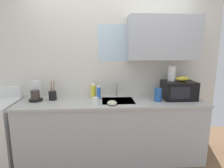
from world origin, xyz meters
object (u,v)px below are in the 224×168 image
at_px(microwave, 179,90).
at_px(banana_bunch, 183,79).
at_px(dish_soap_bottle_blue, 99,92).
at_px(cereal_canister, 158,95).
at_px(paper_towel_roll, 172,73).
at_px(utensil_crock, 53,95).
at_px(dish_soap_bottle_yellow, 93,91).
at_px(coffee_maker, 36,93).
at_px(small_bowl, 112,103).
at_px(mug_white, 96,101).

bearing_deg(microwave, banana_bunch, 1.77).
xyz_separation_m(banana_bunch, dish_soap_bottle_blue, (-1.24, 0.09, -0.20)).
bearing_deg(microwave, cereal_canister, -163.83).
xyz_separation_m(paper_towel_roll, utensil_crock, (-1.76, 0.02, -0.31)).
relative_size(paper_towel_roll, cereal_canister, 1.16).
bearing_deg(dish_soap_bottle_yellow, banana_bunch, -7.25).
relative_size(microwave, paper_towel_roll, 2.09).
distance_m(coffee_maker, utensil_crock, 0.23).
relative_size(dish_soap_bottle_blue, dish_soap_bottle_yellow, 0.93).
height_order(dish_soap_bottle_yellow, utensil_crock, utensil_crock).
xyz_separation_m(dish_soap_bottle_yellow, small_bowl, (0.26, -0.42, -0.08)).
height_order(microwave, utensil_crock, utensil_crock).
xyz_separation_m(banana_bunch, dish_soap_bottle_yellow, (-1.32, 0.17, -0.20)).
bearing_deg(dish_soap_bottle_blue, paper_towel_roll, -2.12).
height_order(dish_soap_bottle_yellow, cereal_canister, dish_soap_bottle_yellow).
bearing_deg(mug_white, utensil_crock, 157.63).
xyz_separation_m(coffee_maker, dish_soap_bottle_yellow, (0.82, 0.11, 0.00)).
relative_size(banana_bunch, mug_white, 2.11).
xyz_separation_m(microwave, cereal_canister, (-0.34, -0.10, -0.04)).
bearing_deg(coffee_maker, utensil_crock, 2.87).
bearing_deg(microwave, dish_soap_bottle_yellow, 172.39).
relative_size(coffee_maker, dish_soap_bottle_blue, 1.30).
bearing_deg(utensil_crock, paper_towel_roll, -0.65).
bearing_deg(dish_soap_bottle_yellow, small_bowl, -58.05).
xyz_separation_m(cereal_canister, mug_white, (-0.89, -0.09, -0.05)).
relative_size(paper_towel_roll, utensil_crock, 0.77).
height_order(dish_soap_bottle_blue, small_bowl, dish_soap_bottle_blue).
distance_m(dish_soap_bottle_yellow, mug_white, 0.36).
bearing_deg(small_bowl, utensil_crock, 159.41).
relative_size(dish_soap_bottle_yellow, utensil_crock, 0.80).
height_order(coffee_maker, utensil_crock, utensil_crock).
bearing_deg(small_bowl, cereal_canister, 12.69).
distance_m(coffee_maker, cereal_canister, 1.75).
height_order(banana_bunch, mug_white, banana_bunch).
bearing_deg(mug_white, cereal_canister, 5.80).
bearing_deg(dish_soap_bottle_blue, cereal_canister, -12.66).
bearing_deg(banana_bunch, coffee_maker, 178.44).
distance_m(banana_bunch, small_bowl, 1.12).
distance_m(coffee_maker, dish_soap_bottle_blue, 0.90).
bearing_deg(utensil_crock, dish_soap_bottle_blue, 1.73).
distance_m(microwave, small_bowl, 1.04).
height_order(dish_soap_bottle_yellow, mug_white, dish_soap_bottle_yellow).
bearing_deg(cereal_canister, paper_towel_roll, 32.01).
bearing_deg(dish_soap_bottle_yellow, utensil_crock, -170.62).
bearing_deg(microwave, paper_towel_roll, 152.62).
bearing_deg(cereal_canister, banana_bunch, 14.38).
distance_m(microwave, mug_white, 1.24).
xyz_separation_m(microwave, utensil_crock, (-1.86, 0.07, -0.06)).
bearing_deg(utensil_crock, cereal_canister, -6.39).
xyz_separation_m(microwave, small_bowl, (-1.01, -0.25, -0.10)).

